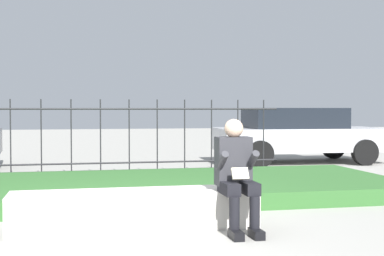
# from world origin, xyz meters

# --- Properties ---
(ground_plane) EXTENTS (60.00, 60.00, 0.00)m
(ground_plane) POSITION_xyz_m (0.00, 0.00, 0.00)
(ground_plane) COLOR #9E9B93
(stone_bench) EXTENTS (2.74, 0.58, 0.43)m
(stone_bench) POSITION_xyz_m (0.20, 0.00, 0.19)
(stone_bench) COLOR beige
(stone_bench) RESTS_ON ground_plane
(person_seated_reader) EXTENTS (0.42, 0.73, 1.23)m
(person_seated_reader) POSITION_xyz_m (1.27, -0.32, 0.66)
(person_seated_reader) COLOR black
(person_seated_reader) RESTS_ON ground_plane
(grass_berm) EXTENTS (9.07, 3.10, 0.23)m
(grass_berm) POSITION_xyz_m (0.00, 2.25, 0.12)
(grass_berm) COLOR #33662D
(grass_berm) RESTS_ON ground_plane
(iron_fence) EXTENTS (7.07, 0.03, 1.52)m
(iron_fence) POSITION_xyz_m (-0.00, 4.36, 0.80)
(iron_fence) COLOR #232326
(iron_fence) RESTS_ON ground_plane
(car_parked_right) EXTENTS (4.23, 2.10, 1.36)m
(car_parked_right) POSITION_xyz_m (4.94, 6.52, 0.72)
(car_parked_right) COLOR #B7B7BC
(car_parked_right) RESTS_ON ground_plane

